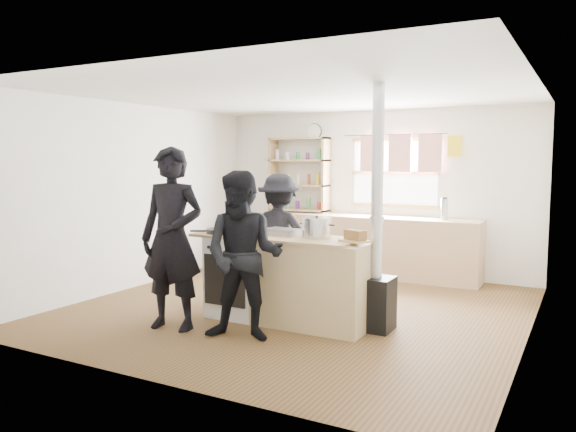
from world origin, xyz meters
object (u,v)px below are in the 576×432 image
object	(u,v)px
cooking_island	(287,279)
bread_board	(355,237)
thermos	(444,209)
person_near_right	(244,256)
person_far	(279,235)
stockpot_stove	(248,225)
roast_tray	(282,232)
stockpot_counter	(317,227)
flue_heater	(376,268)
person_near_left	(172,239)
skillet_greens	(222,231)

from	to	relation	value
cooking_island	bread_board	xyz separation A→B (m)	(0.79, -0.02, 0.51)
thermos	person_near_right	world-z (taller)	person_near_right
person_near_right	person_far	bearing A→B (deg)	91.98
person_far	stockpot_stove	bearing A→B (deg)	86.20
cooking_island	roast_tray	world-z (taller)	roast_tray
cooking_island	stockpot_counter	xyz separation A→B (m)	(0.32, 0.08, 0.57)
flue_heater	person_near_left	bearing A→B (deg)	-153.22
roast_tray	stockpot_counter	world-z (taller)	stockpot_counter
thermos	person_near_left	size ratio (longest dim) A/B	0.16
stockpot_stove	person_near_left	size ratio (longest dim) A/B	0.13
roast_tray	person_near_left	bearing A→B (deg)	-135.26
stockpot_stove	flue_heater	world-z (taller)	flue_heater
flue_heater	thermos	bearing A→B (deg)	88.09
roast_tray	person_near_right	xyz separation A→B (m)	(0.02, -0.79, -0.15)
thermos	flue_heater	bearing A→B (deg)	-91.91
thermos	cooking_island	world-z (taller)	thermos
roast_tray	person_near_left	world-z (taller)	person_near_left
roast_tray	cooking_island	bearing A→B (deg)	-34.30
skillet_greens	roast_tray	bearing A→B (deg)	13.33
flue_heater	roast_tray	bearing A→B (deg)	-173.49
thermos	skillet_greens	distance (m)	3.38
stockpot_counter	person_near_right	size ratio (longest dim) A/B	0.20
stockpot_stove	flue_heater	distance (m)	1.53
skillet_greens	stockpot_counter	xyz separation A→B (m)	(1.09, 0.17, 0.08)
cooking_island	roast_tray	distance (m)	0.52
cooking_island	roast_tray	bearing A→B (deg)	145.70
skillet_greens	bread_board	xyz separation A→B (m)	(1.56, 0.08, 0.02)
skillet_greens	bread_board	world-z (taller)	bread_board
person_near_right	person_far	size ratio (longest dim) A/B	1.05
person_far	bread_board	bearing A→B (deg)	132.47
cooking_island	person_far	xyz separation A→B (m)	(-0.67, 1.04, 0.32)
cooking_island	bread_board	distance (m)	0.94
skillet_greens	roast_tray	size ratio (longest dim) A/B	1.15
person_near_right	roast_tray	bearing A→B (deg)	74.66
stockpot_counter	cooking_island	bearing A→B (deg)	-165.79
roast_tray	stockpot_stove	xyz separation A→B (m)	(-0.44, 0.02, 0.05)
skillet_greens	cooking_island	bearing A→B (deg)	6.93
thermos	flue_heater	distance (m)	2.62
skillet_greens	roast_tray	world-z (taller)	roast_tray
person_near_left	thermos	bearing A→B (deg)	51.48
person_far	person_near_right	bearing A→B (deg)	96.90
bread_board	stockpot_stove	bearing A→B (deg)	175.72
roast_tray	flue_heater	bearing A→B (deg)	6.51
stockpot_counter	bread_board	xyz separation A→B (m)	(0.47, -0.10, -0.06)
stockpot_counter	person_far	bearing A→B (deg)	135.90
flue_heater	cooking_island	bearing A→B (deg)	-168.87
stockpot_counter	bread_board	size ratio (longest dim) A/B	0.95
roast_tray	stockpot_counter	distance (m)	0.42
bread_board	skillet_greens	bearing A→B (deg)	-177.14
thermos	person_near_left	distance (m)	4.03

